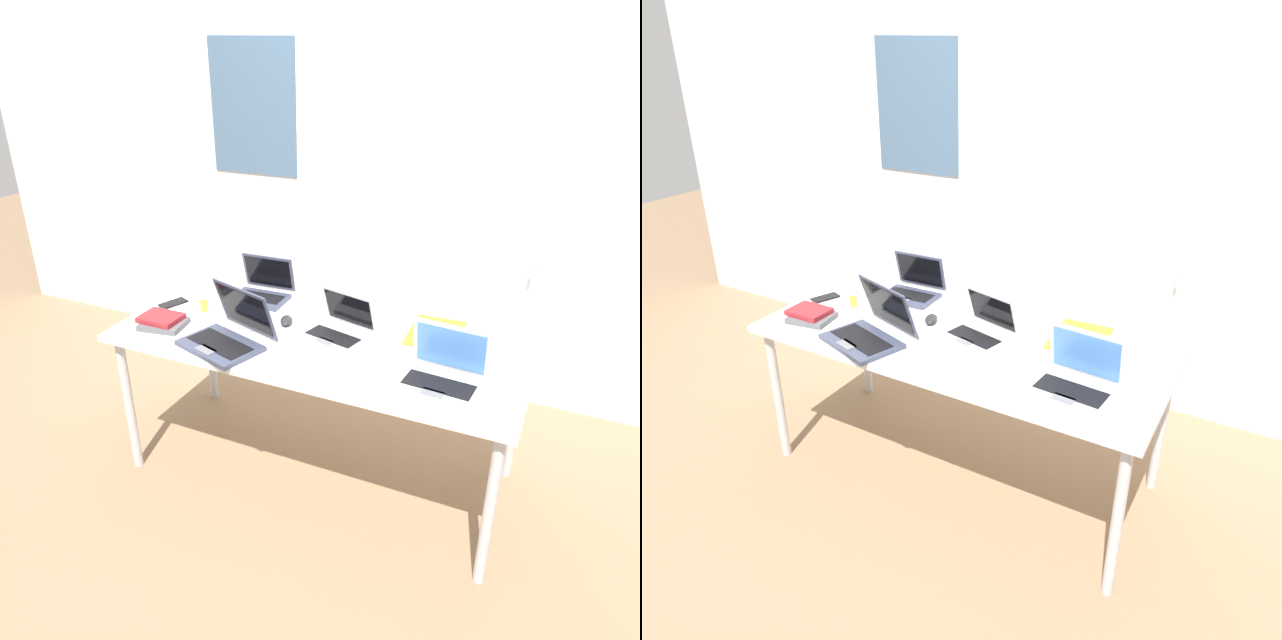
{
  "view_description": "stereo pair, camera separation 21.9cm",
  "coord_description": "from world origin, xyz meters",
  "views": [
    {
      "loc": [
        0.96,
        -2.11,
        1.95
      ],
      "look_at": [
        0.0,
        0.0,
        0.82
      ],
      "focal_mm": 33.35,
      "sensor_mm": 36.0,
      "label": 1
    },
    {
      "loc": [
        1.15,
        -2.01,
        1.95
      ],
      "look_at": [
        0.0,
        0.0,
        0.82
      ],
      "focal_mm": 33.35,
      "sensor_mm": 36.0,
      "label": 2
    }
  ],
  "objects": [
    {
      "name": "book_stack",
      "position": [
        -0.69,
        -0.2,
        0.76
      ],
      "size": [
        0.22,
        0.19,
        0.05
      ],
      "color": "#4C4C51",
      "rests_on": "desk"
    },
    {
      "name": "laptop_near_lamp",
      "position": [
        -0.33,
        -0.23,
        0.79
      ],
      "size": [
        0.41,
        0.39,
        0.24
      ],
      "color": "#33384C",
      "rests_on": "desk"
    },
    {
      "name": "laptop_mid_desk",
      "position": [
        -0.44,
        0.26,
        0.78
      ],
      "size": [
        0.28,
        0.25,
        0.2
      ],
      "color": "#33384C",
      "rests_on": "desk"
    },
    {
      "name": "laptop_far_corner",
      "position": [
        0.58,
        -0.17,
        0.79
      ],
      "size": [
        0.32,
        0.26,
        0.22
      ],
      "color": "#B7BABC",
      "rests_on": "desk"
    },
    {
      "name": "ground_plane",
      "position": [
        0.0,
        0.0,
        0.0
      ],
      "size": [
        12.0,
        12.0,
        0.0
      ],
      "primitive_type": "plane",
      "color": "#7A6047"
    },
    {
      "name": "computer_mouse",
      "position": [
        -0.19,
        0.05,
        0.76
      ],
      "size": [
        0.09,
        0.11,
        0.03
      ],
      "primitive_type": "ellipsoid",
      "rotation": [
        0.0,
        0.0,
        0.38
      ],
      "color": "black",
      "rests_on": "desk"
    },
    {
      "name": "laptop_near_mouse",
      "position": [
        0.08,
        0.02,
        0.78
      ],
      "size": [
        0.32,
        0.3,
        0.2
      ],
      "color": "#B7BABC",
      "rests_on": "desk"
    },
    {
      "name": "coffee_mug",
      "position": [
        0.77,
        0.1,
        0.78
      ],
      "size": [
        0.11,
        0.08,
        0.09
      ],
      "color": "white",
      "rests_on": "desk"
    },
    {
      "name": "desk",
      "position": [
        0.0,
        0.0,
        0.68
      ],
      "size": [
        1.8,
        0.8,
        0.74
      ],
      "color": "white",
      "rests_on": "ground_plane"
    },
    {
      "name": "desk_lamp",
      "position": [
        0.8,
        0.28,
        0.94
      ],
      "size": [
        0.12,
        0.18,
        0.4
      ],
      "color": "white",
      "rests_on": "desk"
    },
    {
      "name": "pill_bottle",
      "position": [
        -0.62,
        0.01,
        0.78
      ],
      "size": [
        0.04,
        0.04,
        0.08
      ],
      "color": "gold",
      "rests_on": "desk"
    },
    {
      "name": "wall_back",
      "position": [
        -0.0,
        1.1,
        1.3
      ],
      "size": [
        6.0,
        0.13,
        2.6
      ],
      "color": "silver",
      "rests_on": "ground_plane"
    },
    {
      "name": "cell_phone",
      "position": [
        -0.8,
        0.01,
        0.74
      ],
      "size": [
        0.11,
        0.15,
        0.01
      ],
      "primitive_type": "cube",
      "rotation": [
        0.0,
        0.0,
        -0.37
      ],
      "color": "black",
      "rests_on": "desk"
    },
    {
      "name": "paper_folder_center",
      "position": [
        0.46,
        0.23,
        0.74
      ],
      "size": [
        0.25,
        0.32,
        0.01
      ],
      "primitive_type": "cube",
      "rotation": [
        0.0,
        0.0,
        0.06
      ],
      "color": "orange",
      "rests_on": "desk"
    }
  ]
}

